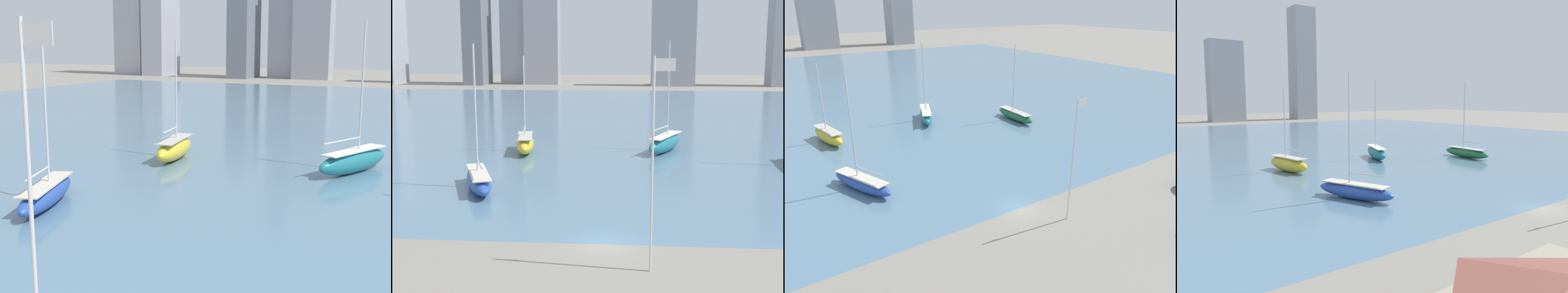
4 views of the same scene
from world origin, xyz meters
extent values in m
plane|color=gray|center=(0.00, 0.00, 0.00)|extent=(500.00, 500.00, 0.00)
cube|color=slate|center=(0.00, 70.00, 0.00)|extent=(180.00, 140.00, 0.00)
cylinder|color=silver|center=(2.86, -4.26, 6.29)|extent=(0.14, 0.14, 12.58)
cube|color=white|center=(3.48, -4.26, 12.08)|extent=(1.10, 0.03, 0.70)
cube|color=slate|center=(-55.78, 167.52, 16.83)|extent=(7.50, 14.41, 33.66)
cube|color=#9E9EA8|center=(-43.34, 174.17, 29.09)|extent=(9.17, 7.02, 58.18)
cube|color=#9E9EA8|center=(-31.76, 170.71, 21.73)|extent=(12.69, 7.69, 43.47)
cube|color=#8E939E|center=(16.51, 164.92, 18.62)|extent=(15.34, 8.71, 37.23)
ellipsoid|color=#284CA8|center=(-12.46, 13.62, 0.85)|extent=(5.33, 9.66, 1.70)
cube|color=beige|center=(-12.46, 13.62, 1.66)|extent=(4.37, 7.92, 0.10)
cube|color=#2D2D33|center=(-12.46, 13.62, 0.39)|extent=(0.77, 1.66, 0.77)
cylinder|color=silver|center=(-12.72, 14.29, 7.57)|extent=(0.18, 0.18, 11.73)
cylinder|color=silver|center=(-11.92, 12.19, 2.81)|extent=(1.74, 4.23, 0.14)
ellipsoid|color=yellow|center=(-11.74, 32.42, 1.09)|extent=(3.66, 9.20, 2.18)
cube|color=#BCB7AD|center=(-11.74, 32.42, 2.13)|extent=(3.00, 7.55, 0.10)
cube|color=#2D2D33|center=(-11.74, 32.42, 0.49)|extent=(0.42, 1.62, 0.98)
cylinder|color=silver|center=(-11.85, 33.09, 7.18)|extent=(0.18, 0.18, 9.98)
cylinder|color=silver|center=(-11.51, 31.06, 3.28)|extent=(0.81, 4.08, 0.14)
ellipsoid|color=#1E757F|center=(6.06, 34.46, 1.08)|extent=(5.89, 10.33, 2.15)
cube|color=silver|center=(6.06, 34.46, 2.10)|extent=(4.83, 8.47, 0.10)
cube|color=#2D2D33|center=(6.06, 34.46, 0.49)|extent=(0.87, 1.78, 0.97)
cylinder|color=silver|center=(6.36, 35.17, 8.09)|extent=(0.18, 0.18, 11.86)
cylinder|color=silver|center=(5.28, 32.59, 3.25)|extent=(2.29, 5.21, 0.14)
camera|label=1|loc=(14.43, -16.51, 11.78)|focal=50.00mm
camera|label=2|loc=(1.57, -34.75, 12.90)|focal=50.00mm
camera|label=3|loc=(-23.25, -27.28, 20.79)|focal=35.00mm
camera|label=4|loc=(-34.61, -19.64, 10.71)|focal=35.00mm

